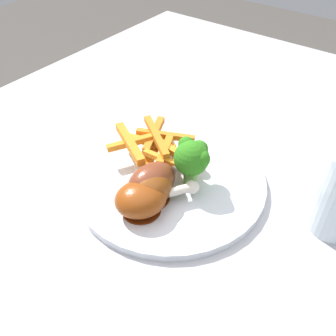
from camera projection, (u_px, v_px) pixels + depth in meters
dining_table at (159, 222)px, 0.63m from camera, size 1.16×0.84×0.75m
dinner_plate at (168, 181)px, 0.54m from camera, size 0.28×0.28×0.01m
broccoli_floret_front at (193, 158)px, 0.50m from camera, size 0.06×0.05×0.07m
carrot_fries_pile at (155, 146)px, 0.56m from camera, size 0.12×0.15×0.04m
chicken_drumstick_near at (151, 183)px, 0.50m from camera, size 0.13×0.08×0.05m
chicken_drumstick_far at (144, 198)px, 0.48m from camera, size 0.11×0.09×0.04m
chicken_drumstick_extra at (154, 180)px, 0.50m from camera, size 0.13×0.06×0.05m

